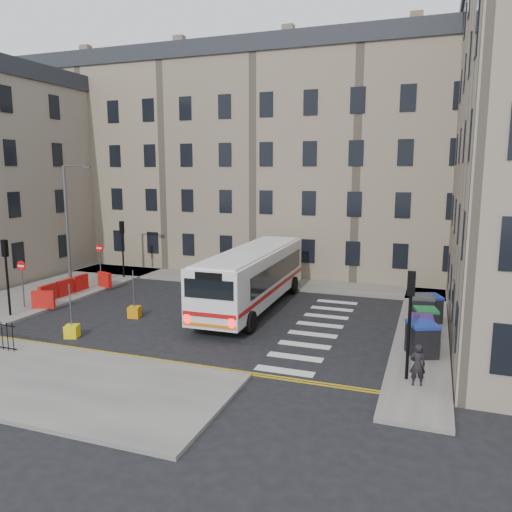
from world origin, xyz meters
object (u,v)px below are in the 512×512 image
Objects in this scene: wheelie_bin_d at (422,309)px; streetlamp at (67,226)px; wheelie_bin_c at (426,321)px; bollard_yellow at (134,312)px; bollard_chevron at (72,331)px; bus at (253,275)px; wheelie_bin_b at (421,330)px; wheelie_bin_a at (422,339)px; pedestrian at (417,365)px; wheelie_bin_e at (429,308)px.

streetlamp is at bearing 172.76° from wheelie_bin_d.
bollard_yellow is at bearing 174.67° from wheelie_bin_c.
bus is at bearing 50.89° from bollard_chevron.
streetlamp is 6.27× the size of wheelie_bin_b.
wheelie_bin_b is at bearing 14.78° from bollard_chevron.
streetlamp is 22.82m from wheelie_bin_a.
bollard_yellow is (-5.36, -3.93, -1.63)m from bus.
wheelie_bin_d is 7.96m from pedestrian.
bollard_chevron is at bearing -12.59° from pedestrian.
wheelie_bin_c is at bearing -4.72° from streetlamp.
pedestrian is (-0.08, -3.22, 0.06)m from wheelie_bin_a.
bollard_chevron is (-0.95, -3.83, 0.00)m from bollard_yellow.
pedestrian is at bearing -16.23° from bollard_yellow.
wheelie_bin_b is 0.90× the size of wheelie_bin_d.
wheelie_bin_a is 1.03× the size of wheelie_bin_e.
wheelie_bin_b is 16.17m from bollard_chevron.
wheelie_bin_b is at bearing -22.37° from bus.
wheelie_bin_c is 1.84m from wheelie_bin_d.
bollard_yellow and bollard_chevron have the same top height.
wheelie_bin_a is 2.67× the size of bollard_chevron.
wheelie_bin_d is at bearing 86.13° from wheelie_bin_b.
bus is at bearing 159.56° from wheelie_bin_e.
bus is 9.29× the size of wheelie_bin_c.
wheelie_bin_e is (0.20, 5.22, -0.02)m from wheelie_bin_a.
wheelie_bin_e is (9.62, 0.23, -1.08)m from bus.
bus reaches higher than wheelie_bin_c.
wheelie_bin_c reaches higher than bollard_chevron.
pedestrian is 15.33m from bollard_yellow.
wheelie_bin_e reaches higher than bollard_yellow.
wheelie_bin_b is 1.57m from wheelie_bin_c.
streetlamp is 12.86m from bus.
streetlamp is 10.61m from bollard_chevron.
streetlamp is 22.49m from wheelie_bin_c.
wheelie_bin_b is 3.88m from wheelie_bin_e.
wheelie_bin_a is at bearing -28.98° from bus.
bollard_chevron is (-15.92, -7.99, -0.54)m from wheelie_bin_e.
wheelie_bin_a is 2.67× the size of bollard_yellow.
bollard_yellow is at bearing 153.23° from wheelie_bin_a.
wheelie_bin_d is 0.93× the size of pedestrian.
bus is 6.85m from bollard_yellow.
wheelie_bin_d is at bearing -0.00° from streetlamp.
bus reaches higher than bollard_yellow.
wheelie_bin_b reaches higher than bollard_yellow.
wheelie_bin_a is 2.91m from wheelie_bin_c.
wheelie_bin_c is 2.22× the size of bollard_chevron.
bollard_yellow is at bearing -173.12° from wheelie_bin_d.
wheelie_bin_a is 1.24× the size of wheelie_bin_b.
bus is 10.71m from wheelie_bin_a.
wheelie_bin_d is at bearing 69.15° from wheelie_bin_a.
wheelie_bin_e is (0.11, 2.31, 0.06)m from wheelie_bin_c.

